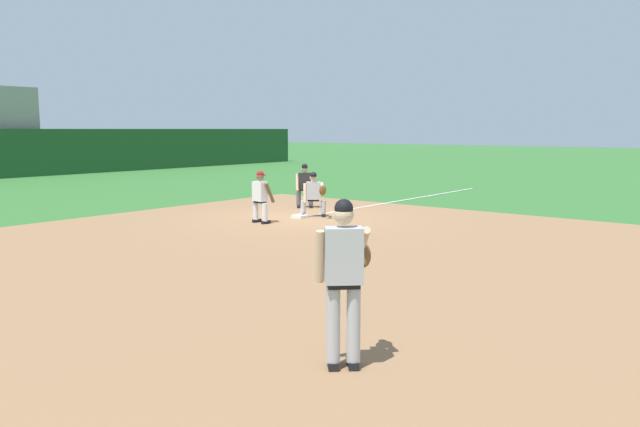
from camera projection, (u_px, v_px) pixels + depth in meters
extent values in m
plane|color=#336B2D|center=(300.00, 218.00, 18.28)|extent=(160.00, 160.00, 0.00)
cube|color=#936B47|center=(312.00, 259.00, 12.53)|extent=(18.00, 18.00, 0.01)
cube|color=white|center=(403.00, 200.00, 22.77)|extent=(11.60, 0.10, 0.00)
cube|color=white|center=(300.00, 216.00, 18.27)|extent=(0.38, 0.38, 0.09)
sphere|color=white|center=(338.00, 275.00, 11.00)|extent=(0.07, 0.07, 0.07)
cube|color=black|center=(333.00, 364.00, 6.80)|extent=(0.27, 0.26, 0.09)
cylinder|color=#B2B2B7|center=(333.00, 325.00, 6.70)|extent=(0.15, 0.15, 0.84)
cube|color=black|center=(353.00, 363.00, 6.81)|extent=(0.27, 0.26, 0.09)
cylinder|color=#B2B2B7|center=(354.00, 324.00, 6.71)|extent=(0.15, 0.15, 0.84)
cube|color=black|center=(344.00, 285.00, 6.65)|extent=(0.38, 0.39, 0.06)
cube|color=#B2B2B7|center=(344.00, 255.00, 6.60)|extent=(0.45, 0.46, 0.60)
sphere|color=#DBB28E|center=(344.00, 215.00, 6.57)|extent=(0.21, 0.21, 0.21)
sphere|color=black|center=(344.00, 208.00, 6.56)|extent=(0.20, 0.20, 0.20)
cube|color=black|center=(343.00, 210.00, 6.65)|extent=(0.20, 0.20, 0.02)
cylinder|color=#DBB28E|center=(320.00, 257.00, 6.66)|extent=(0.20, 0.19, 0.59)
cylinder|color=#DBB28E|center=(363.00, 241.00, 6.90)|extent=(0.45, 0.42, 0.41)
ellipsoid|color=brown|center=(362.00, 255.00, 7.01)|extent=(0.35, 0.35, 0.34)
cube|color=black|center=(323.00, 215.00, 18.50)|extent=(0.27, 0.25, 0.09)
cylinder|color=#B2B2B7|center=(323.00, 207.00, 18.51)|extent=(0.15, 0.15, 0.40)
cube|color=black|center=(303.00, 215.00, 18.48)|extent=(0.27, 0.25, 0.09)
cylinder|color=#B2B2B7|center=(303.00, 207.00, 18.48)|extent=(0.15, 0.15, 0.40)
cube|color=black|center=(313.00, 200.00, 18.47)|extent=(0.37, 0.39, 0.06)
cube|color=#B2B2B7|center=(313.00, 191.00, 18.43)|extent=(0.44, 0.46, 0.52)
sphere|color=#DBB28E|center=(313.00, 178.00, 18.36)|extent=(0.21, 0.21, 0.21)
sphere|color=black|center=(313.00, 175.00, 18.35)|extent=(0.20, 0.20, 0.20)
cube|color=black|center=(313.00, 176.00, 18.26)|extent=(0.19, 0.20, 0.02)
cylinder|color=#DBB28E|center=(322.00, 187.00, 18.01)|extent=(0.50, 0.45, 0.24)
cylinder|color=#DBB28E|center=(305.00, 193.00, 18.33)|extent=(0.24, 0.22, 0.58)
ellipsoid|color=brown|center=(323.00, 190.00, 17.80)|extent=(0.30, 0.29, 0.35)
cube|color=black|center=(257.00, 221.00, 17.41)|extent=(0.27, 0.14, 0.09)
cylinder|color=white|center=(256.00, 211.00, 17.35)|extent=(0.15, 0.15, 0.50)
cube|color=black|center=(266.00, 222.00, 17.13)|extent=(0.27, 0.14, 0.09)
cylinder|color=white|center=(265.00, 212.00, 17.06)|extent=(0.15, 0.15, 0.50)
cube|color=black|center=(260.00, 202.00, 17.17)|extent=(0.24, 0.36, 0.06)
cube|color=white|center=(260.00, 191.00, 17.13)|extent=(0.29, 0.43, 0.54)
sphere|color=brown|center=(260.00, 177.00, 17.09)|extent=(0.21, 0.21, 0.21)
sphere|color=maroon|center=(260.00, 174.00, 17.08)|extent=(0.20, 0.20, 0.20)
cube|color=maroon|center=(263.00, 175.00, 17.14)|extent=(0.13, 0.18, 0.02)
cylinder|color=brown|center=(258.00, 191.00, 17.41)|extent=(0.34, 0.13, 0.56)
cylinder|color=brown|center=(270.00, 193.00, 17.06)|extent=(0.34, 0.13, 0.56)
cube|color=black|center=(311.00, 207.00, 20.61)|extent=(0.27, 0.26, 0.09)
cylinder|color=#515154|center=(311.00, 198.00, 20.61)|extent=(0.15, 0.15, 0.50)
cube|color=black|center=(299.00, 207.00, 20.59)|extent=(0.27, 0.26, 0.09)
cylinder|color=#515154|center=(299.00, 198.00, 20.59)|extent=(0.15, 0.15, 0.50)
cube|color=black|center=(305.00, 190.00, 20.56)|extent=(0.38, 0.39, 0.06)
cube|color=#232326|center=(305.00, 181.00, 20.52)|extent=(0.45, 0.46, 0.54)
sphere|color=tan|center=(305.00, 169.00, 20.45)|extent=(0.21, 0.21, 0.21)
sphere|color=black|center=(305.00, 167.00, 20.44)|extent=(0.20, 0.20, 0.20)
cube|color=black|center=(305.00, 168.00, 20.36)|extent=(0.20, 0.20, 0.02)
cylinder|color=tan|center=(312.00, 182.00, 20.40)|extent=(0.30, 0.28, 0.56)
cylinder|color=tan|center=(297.00, 182.00, 20.37)|extent=(0.30, 0.28, 0.56)
cube|color=#236038|center=(11.00, 123.00, 34.56)|extent=(0.47, 0.20, 0.44)
cube|color=#236038|center=(22.00, 123.00, 35.04)|extent=(0.47, 0.20, 0.44)
cube|color=#236038|center=(3.00, 113.00, 35.02)|extent=(0.47, 0.20, 0.44)
cube|color=#236038|center=(14.00, 113.00, 35.49)|extent=(0.47, 0.20, 0.44)
cube|color=#236038|center=(6.00, 104.00, 35.95)|extent=(0.47, 0.20, 0.44)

